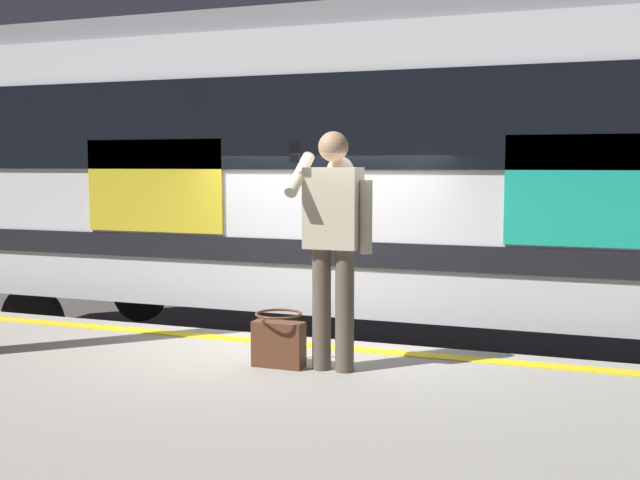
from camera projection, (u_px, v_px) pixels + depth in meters
name	position (u px, v px, depth m)	size (l,w,h in m)	color
ground_plane	(296.00, 433.00, 6.91)	(24.36, 24.36, 0.00)	#4C4742
platform	(171.00, 476.00, 4.86)	(16.24, 4.28, 0.89)	#9E998E
safety_line	(283.00, 343.00, 6.54)	(15.91, 0.16, 0.01)	yellow
track_rail_near	(341.00, 385.00, 8.13)	(21.11, 0.08, 0.16)	slate
track_rail_far	(378.00, 354.00, 9.47)	(21.11, 0.08, 0.16)	slate
train_carriage	(392.00, 162.00, 8.44)	(12.38, 2.80, 3.80)	silver
passenger	(334.00, 230.00, 5.60)	(0.57, 0.55, 1.76)	brown
handbag	(279.00, 341.00, 5.77)	(0.39, 0.35, 0.42)	#59331E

